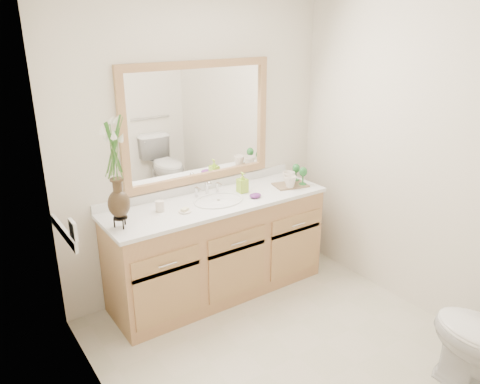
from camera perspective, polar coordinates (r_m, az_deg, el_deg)
floor at (r=3.44m, az=6.97°, el=-19.25°), size 2.60×2.60×0.00m
wall_back at (r=3.84m, az=-5.14°, el=5.42°), size 2.40×0.02×2.40m
wall_left at (r=2.26m, az=-15.33°, el=-6.22°), size 0.02×2.60×2.40m
wall_right at (r=3.72m, az=21.87°, el=3.50°), size 0.02×2.60×2.40m
vanity at (r=3.90m, az=-2.69°, el=-6.90°), size 1.80×0.55×0.80m
counter at (r=3.73m, az=-2.79°, el=-1.22°), size 1.84×0.57×0.03m
sink at (r=3.73m, az=-2.63°, el=-1.86°), size 0.38×0.34×0.23m
mirror at (r=3.78m, az=-5.08°, el=8.35°), size 1.32×0.04×0.97m
switch_plate at (r=3.03m, az=-19.68°, el=-4.35°), size 0.02×0.12×0.12m
door at (r=2.03m, az=26.92°, el=-17.86°), size 0.80×0.03×2.00m
flower_vase at (r=3.18m, az=-15.04°, el=4.01°), size 0.18×0.18×0.73m
tumbler at (r=3.54m, az=-9.75°, el=-1.70°), size 0.07×0.07×0.08m
soap_dish at (r=3.51m, az=-6.74°, el=-2.30°), size 0.10×0.10×0.03m
soap_bottle at (r=3.87m, az=0.30°, el=1.06°), size 0.07×0.07×0.15m
purple_dish at (r=3.77m, az=1.88°, el=-0.43°), size 0.11×0.09×0.04m
tray at (r=4.06m, az=6.17°, el=0.85°), size 0.32×0.25×0.01m
mug_left at (r=3.98m, az=6.12°, el=1.33°), size 0.13×0.12×0.11m
mug_right at (r=4.08m, az=5.97°, el=1.82°), size 0.15×0.15×0.11m
goblet_front at (r=4.04m, az=7.70°, el=2.35°), size 0.07×0.07×0.16m
goblet_back at (r=4.14m, az=6.85°, el=2.77°), size 0.07×0.07×0.15m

